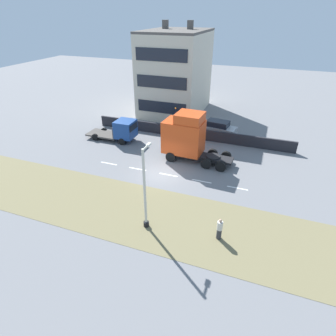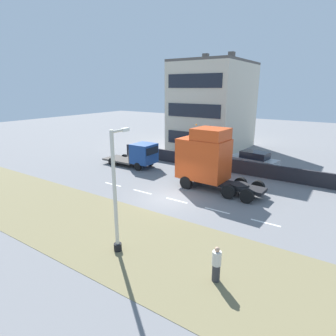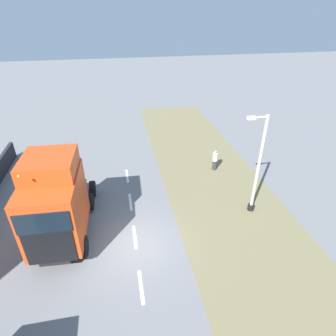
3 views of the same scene
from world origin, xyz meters
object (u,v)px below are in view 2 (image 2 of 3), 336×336
at_px(lorry_cab, 206,158).
at_px(lamp_post, 116,200).
at_px(pedestrian, 216,265).
at_px(flatbed_truck, 140,155).
at_px(parked_car, 253,161).

bearing_deg(lorry_cab, lamp_post, -174.77).
bearing_deg(pedestrian, flatbed_truck, 49.01).
relative_size(lamp_post, pedestrian, 3.77).
distance_m(lorry_cab, pedestrian, 11.86).
bearing_deg(pedestrian, lorry_cab, 28.43).
bearing_deg(pedestrian, parked_car, 12.44).
bearing_deg(flatbed_truck, pedestrian, 48.95).
height_order(flatbed_truck, pedestrian, flatbed_truck).
relative_size(lorry_cab, pedestrian, 4.42).
relative_size(flatbed_truck, parked_car, 1.23).
bearing_deg(lamp_post, pedestrian, -83.95).
relative_size(lorry_cab, lamp_post, 1.17).
relative_size(flatbed_truck, lamp_post, 0.98).
distance_m(flatbed_truck, parked_car, 11.39).
bearing_deg(lorry_cab, parked_car, -11.25).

